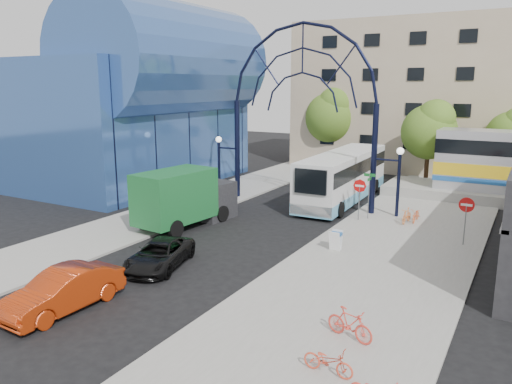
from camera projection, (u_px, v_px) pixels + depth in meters
The scene contains 20 objects.
ground at pixel (169, 270), 22.33m from camera, with size 120.00×120.00×0.00m, color black.
sidewalk_east at pixel (371, 273), 21.88m from camera, with size 8.00×56.00×0.12m, color gray.
plaza_west at pixel (149, 219), 30.55m from camera, with size 5.00×50.00×0.12m, color gray.
gateway_arch at pixel (302, 78), 32.43m from camera, with size 13.64×0.44×12.10m.
stop_sign at pixel (360, 190), 29.81m from camera, with size 0.80×0.07×2.50m.
do_not_enter_sign at pixel (466, 210), 25.13m from camera, with size 0.76×0.07×2.48m.
street_name_sign at pixel (369, 186), 30.10m from camera, with size 0.70×0.70×2.80m.
sandwich_board at pixel (336, 238), 24.57m from camera, with size 0.55×0.61×0.99m.
transit_hall at pixel (137, 102), 41.03m from camera, with size 16.50×18.00×14.50m.
apartment_block at pixel (407, 96), 49.64m from camera, with size 20.00×12.10×14.00m.
tree_north_a at pixel (431, 129), 40.47m from camera, with size 4.48×4.48×7.00m.
tree_north_b at pixel (333, 114), 48.54m from camera, with size 5.12×5.12×8.00m.
city_bus at pixel (343, 176), 35.32m from camera, with size 3.22×12.58×3.43m.
green_truck at pixel (186, 198), 29.07m from camera, with size 3.11×6.90×3.38m.
black_suv at pixel (160, 255), 22.58m from camera, with size 2.02×4.39×1.22m, color black.
red_sedan at pixel (63, 291), 18.26m from camera, with size 1.62×4.66×1.53m, color #9F2909.
bike_near_a at pixel (416, 215), 29.72m from camera, with size 0.54×1.56×0.82m, color orange.
bike_near_b at pixel (407, 216), 29.45m from camera, with size 0.42×1.47×0.89m, color orange.
bike_far_a at pixel (328, 361), 14.08m from camera, with size 0.53×1.52×0.80m, color #D4442A.
bike_far_b at pixel (350, 324), 16.00m from camera, with size 0.48×1.72×1.03m, color red.
Camera 1 is at (13.75, -16.44, 8.18)m, focal length 35.00 mm.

